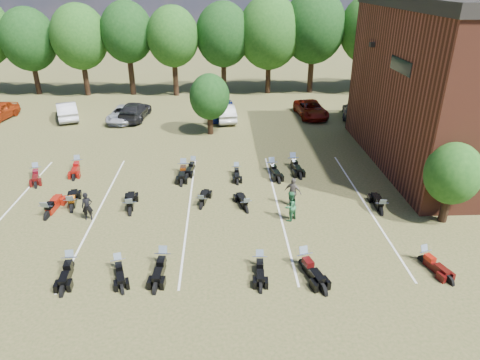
{
  "coord_description": "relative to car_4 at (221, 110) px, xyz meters",
  "views": [
    {
      "loc": [
        -1.1,
        -18.04,
        11.69
      ],
      "look_at": [
        -0.1,
        4.0,
        1.2
      ],
      "focal_mm": 32.0,
      "sensor_mm": 36.0,
      "label": 1
    }
  ],
  "objects": [
    {
      "name": "car_5",
      "position": [
        0.29,
        -0.58,
        -0.07
      ],
      "size": [
        2.13,
        4.64,
        1.47
      ],
      "primitive_type": "imported",
      "rotation": [
        0.0,
        0.0,
        3.27
      ],
      "color": "#A9AAA5",
      "rests_on": "ground"
    },
    {
      "name": "motorcycle_12",
      "position": [
        1.24,
        -17.25,
        -0.8
      ],
      "size": [
        1.18,
        2.23,
        1.19
      ],
      "primitive_type": null,
      "rotation": [
        0.0,
        0.0,
        3.39
      ],
      "color": "black",
      "rests_on": "ground"
    },
    {
      "name": "car_7",
      "position": [
        12.04,
        -0.17,
        -0.16
      ],
      "size": [
        2.86,
        4.77,
        1.29
      ],
      "primitive_type": "imported",
      "rotation": [
        0.0,
        0.0,
        2.89
      ],
      "color": "#313135",
      "rests_on": "ground"
    },
    {
      "name": "car_4",
      "position": [
        0.0,
        0.0,
        0.0
      ],
      "size": [
        2.5,
        4.92,
        1.6
      ],
      "primitive_type": "imported",
      "rotation": [
        0.0,
        0.0,
        -0.13
      ],
      "color": "navy",
      "rests_on": "ground"
    },
    {
      "name": "motorcycle_15",
      "position": [
        -9.74,
        -10.96,
        -0.8
      ],
      "size": [
        1.06,
        2.44,
        1.32
      ],
      "primitive_type": null,
      "rotation": [
        0.0,
        0.0,
        0.13
      ],
      "color": "maroon",
      "rests_on": "ground"
    },
    {
      "name": "motorcycle_13",
      "position": [
        8.59,
        -17.81,
        -0.8
      ],
      "size": [
        0.87,
        2.32,
        1.27
      ],
      "primitive_type": null,
      "rotation": [
        0.0,
        0.0,
        3.08
      ],
      "color": "black",
      "rests_on": "ground"
    },
    {
      "name": "car_6",
      "position": [
        8.24,
        0.2,
        -0.1
      ],
      "size": [
        2.73,
        5.24,
        1.41
      ],
      "primitive_type": "imported",
      "rotation": [
        0.0,
        0.0,
        0.08
      ],
      "color": "#610D05",
      "rests_on": "ground"
    },
    {
      "name": "person_black",
      "position": [
        -7.18,
        -17.74,
        -0.03
      ],
      "size": [
        0.62,
        0.47,
        1.55
      ],
      "primitive_type": "imported",
      "rotation": [
        0.0,
        0.0,
        0.18
      ],
      "color": "black",
      "rests_on": "ground"
    },
    {
      "name": "car_1",
      "position": [
        -14.0,
        0.47,
        -0.02
      ],
      "size": [
        3.27,
        5.02,
        1.56
      ],
      "primitive_type": "imported",
      "rotation": [
        0.0,
        0.0,
        3.51
      ],
      "color": "silver",
      "rests_on": "ground"
    },
    {
      "name": "motorcycle_0",
      "position": [
        -6.8,
        -22.06,
        -0.8
      ],
      "size": [
        0.92,
        2.32,
        1.26
      ],
      "primitive_type": null,
      "rotation": [
        0.0,
        0.0,
        0.09
      ],
      "color": "black",
      "rests_on": "ground"
    },
    {
      "name": "motorcycle_8",
      "position": [
        -8.4,
        -16.72,
        -0.8
      ],
      "size": [
        1.19,
        2.51,
        1.35
      ],
      "primitive_type": null,
      "rotation": [
        0.0,
        0.0,
        3.32
      ],
      "color": "black",
      "rests_on": "ground"
    },
    {
      "name": "parking_lines",
      "position": [
        -1.93,
        -16.76,
        -0.8
      ],
      "size": [
        20.1,
        14.0,
        0.01
      ],
      "color": "silver",
      "rests_on": "ground"
    },
    {
      "name": "motorcycle_17",
      "position": [
        -2.57,
        -11.98,
        -0.8
      ],
      "size": [
        0.8,
        2.46,
        1.37
      ],
      "primitive_type": null,
      "rotation": [
        0.0,
        0.0,
        -0.0
      ],
      "color": "black",
      "rests_on": "ground"
    },
    {
      "name": "motorcycle_20",
      "position": [
        4.76,
        -11.32,
        -0.8
      ],
      "size": [
        1.05,
        2.56,
        1.39
      ],
      "primitive_type": null,
      "rotation": [
        0.0,
        0.0,
        0.1
      ],
      "color": "black",
      "rests_on": "ground"
    },
    {
      "name": "motorcycle_3",
      "position": [
        -4.66,
        -22.25,
        -0.8
      ],
      "size": [
        1.21,
        2.15,
        1.14
      ],
      "primitive_type": null,
      "rotation": [
        0.0,
        0.0,
        0.29
      ],
      "color": "black",
      "rests_on": "ground"
    },
    {
      "name": "car_3",
      "position": [
        -7.87,
        0.2,
        -0.05
      ],
      "size": [
        2.6,
        5.36,
        1.51
      ],
      "primitive_type": "imported",
      "rotation": [
        0.0,
        0.0,
        3.05
      ],
      "color": "black",
      "rests_on": "ground"
    },
    {
      "name": "motorcycle_19",
      "position": [
        0.89,
        -12.3,
        -0.8
      ],
      "size": [
        0.66,
        2.01,
        1.12
      ],
      "primitive_type": null,
      "rotation": [
        0.0,
        0.0,
        0.01
      ],
      "color": "black",
      "rests_on": "ground"
    },
    {
      "name": "motorcycle_14",
      "position": [
        -12.05,
        -12.07,
        -0.8
      ],
      "size": [
        1.41,
        2.41,
        1.28
      ],
      "primitive_type": null,
      "rotation": [
        0.0,
        0.0,
        0.32
      ],
      "color": "#470A0A",
      "rests_on": "ground"
    },
    {
      "name": "ground",
      "position": [
        1.07,
        -19.76,
        -0.8
      ],
      "size": [
        160.0,
        160.0,
        0.0
      ],
      "primitive_type": "plane",
      "color": "brown",
      "rests_on": "ground"
    },
    {
      "name": "person_green",
      "position": [
        3.49,
        -18.29,
        0.02
      ],
      "size": [
        1.02,
        1.0,
        1.65
      ],
      "primitive_type": "imported",
      "rotation": [
        0.0,
        0.0,
        3.88
      ],
      "color": "#276A3E",
      "rests_on": "ground"
    },
    {
      "name": "motorcycle_5",
      "position": [
        3.5,
        -22.37,
        -0.8
      ],
      "size": [
        1.43,
        2.59,
        1.38
      ],
      "primitive_type": null,
      "rotation": [
        0.0,
        0.0,
        0.28
      ],
      "color": "black",
      "rests_on": "ground"
    },
    {
      "name": "motorcycle_2",
      "position": [
        -2.74,
        -21.99,
        -0.8
      ],
      "size": [
        0.94,
        2.41,
        1.32
      ],
      "primitive_type": null,
      "rotation": [
        0.0,
        0.0,
        -0.08
      ],
      "color": "black",
      "rests_on": "ground"
    },
    {
      "name": "motorcycle_6",
      "position": [
        8.99,
        -22.27,
        -0.8
      ],
      "size": [
        1.29,
        2.24,
        1.19
      ],
      "primitive_type": null,
      "rotation": [
        0.0,
        0.0,
        0.31
      ],
      "color": "#3D0908",
      "rests_on": "ground"
    },
    {
      "name": "motorcycle_4",
      "position": [
        1.54,
        -22.31,
        -0.8
      ],
      "size": [
        0.79,
        2.14,
        1.18
      ],
      "primitive_type": null,
      "rotation": [
        0.0,
        0.0,
        -0.06
      ],
      "color": "black",
      "rests_on": "ground"
    },
    {
      "name": "motorcycle_16",
      "position": [
        -1.99,
        -11.29,
        -0.8
      ],
      "size": [
        1.09,
        2.25,
        1.2
      ],
      "primitive_type": null,
      "rotation": [
        0.0,
        0.0,
        -0.2
      ],
      "color": "black",
      "rests_on": "ground"
    },
    {
      "name": "car_2",
      "position": [
        -8.78,
        -0.35,
        -0.16
      ],
      "size": [
        2.57,
        4.84,
        1.29
      ],
      "primitive_type": "imported",
      "rotation": [
        0.0,
        0.0,
        -0.09
      ],
      "color": "#9C9DA4",
      "rests_on": "ground"
    },
    {
      "name": "motorcycle_7",
      "position": [
        -9.46,
        -17.46,
        -0.8
      ],
      "size": [
        0.96,
        2.56,
        1.4
      ],
      "primitive_type": null,
      "rotation": [
        0.0,
        0.0,
        3.08
      ],
      "color": "maroon",
      "rests_on": "ground"
    },
    {
      "name": "young_tree_near_building",
      "position": [
        11.57,
        -18.76,
        1.95
      ],
      "size": [
        2.8,
        2.8,
        4.16
      ],
      "color": "black",
      "rests_on": "ground"
    },
    {
      "name": "tree_line",
      "position": [
        0.07,
        9.24,
        5.51
      ],
      "size": [
        56.0,
        6.0,
        9.79
      ],
      "color": "black",
      "rests_on": "ground"
    },
    {
      "name": "motorcycle_18",
      "position": [
        3.25,
        -11.97,
        -0.8
      ],
      "size": [
        1.09,
        2.47,
        1.33
      ],
      "primitive_type": null,
      "rotation": [
        0.0,
        0.0,
        0.14
      ],
      "color": "black",
      "rests_on": "ground"
    },
    {
      "name": "person_grey",
      "position": [
        3.89,
        -16.72,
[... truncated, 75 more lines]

